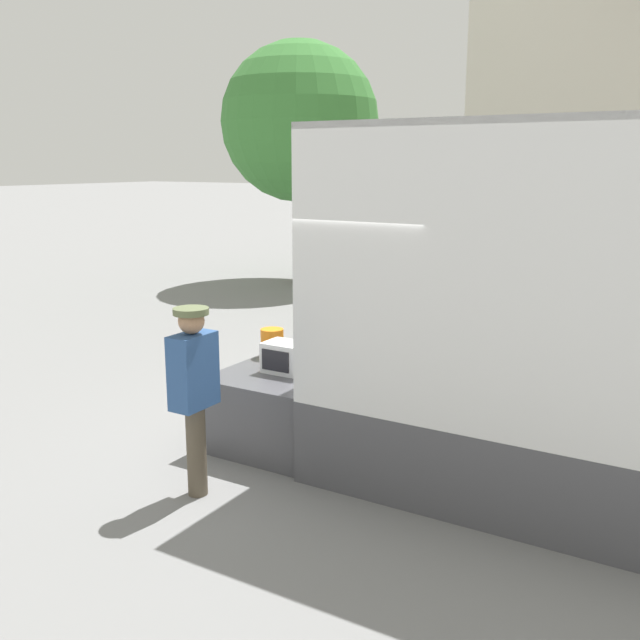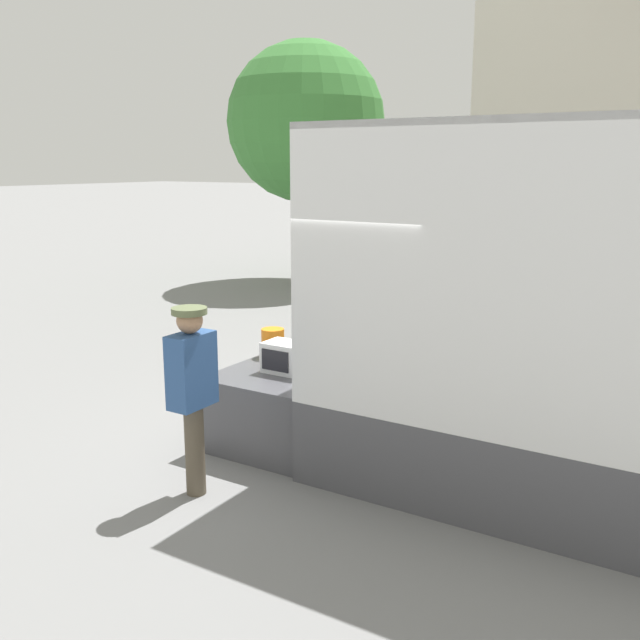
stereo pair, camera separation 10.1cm
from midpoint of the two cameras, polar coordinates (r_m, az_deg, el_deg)
The scene contains 7 objects.
ground_plane at distance 7.94m, azimuth 3.14°, elevation -9.58°, with size 160.00×160.00×0.00m, color gray.
tailgate_deck at distance 8.10m, azimuth -0.71°, elevation -6.09°, with size 1.24×2.30×0.80m, color #4C4C51.
microwave at distance 7.54m, azimuth -2.16°, elevation -3.03°, with size 0.52×0.35×0.32m.
portable_generator at distance 8.44m, azimuth 1.38°, elevation -0.81°, with size 0.60×0.44×0.62m.
orange_bucket at distance 8.17m, azimuth -3.44°, elevation -1.82°, with size 0.26×0.26×0.32m.
worker_person at distance 6.46m, azimuth -9.76°, elevation -4.85°, with size 0.31×0.44×1.75m.
street_tree at distance 18.05m, azimuth -0.98°, elevation 15.50°, with size 3.86×3.86×5.88m.
Camera 2 is at (3.55, -6.45, 2.98)m, focal length 40.00 mm.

